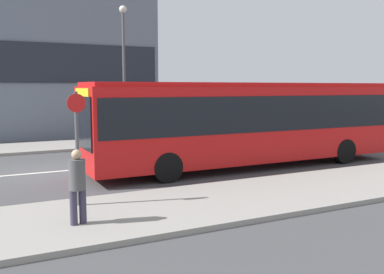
# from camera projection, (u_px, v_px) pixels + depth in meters

# --- Properties ---
(ground_plane) EXTENTS (120.00, 120.00, 0.00)m
(ground_plane) POSITION_uv_depth(u_px,v_px,m) (49.00, 172.00, 15.01)
(ground_plane) COLOR #444447
(sidewalk_near) EXTENTS (44.00, 3.50, 0.13)m
(sidewalk_near) POSITION_uv_depth(u_px,v_px,m) (92.00, 219.00, 9.46)
(sidewalk_near) COLOR gray
(sidewalk_near) RESTS_ON ground_plane
(sidewalk_far) EXTENTS (44.00, 3.50, 0.13)m
(sidewalk_far) POSITION_uv_depth(u_px,v_px,m) (29.00, 148.00, 20.55)
(sidewalk_far) COLOR gray
(sidewalk_far) RESTS_ON ground_plane
(lane_centerline) EXTENTS (41.80, 0.16, 0.01)m
(lane_centerline) POSITION_uv_depth(u_px,v_px,m) (49.00, 172.00, 15.01)
(lane_centerline) COLOR silver
(lane_centerline) RESTS_ON ground_plane
(apartment_block_left_tower) EXTENTS (12.26, 6.10, 15.66)m
(apartment_block_left_tower) POSITION_uv_depth(u_px,v_px,m) (46.00, 7.00, 26.06)
(apartment_block_left_tower) COLOR slate
(apartment_block_left_tower) RESTS_ON ground_plane
(city_bus) EXTENTS (12.20, 2.54, 3.13)m
(city_bus) POSITION_uv_depth(u_px,v_px,m) (248.00, 119.00, 15.85)
(city_bus) COLOR red
(city_bus) RESTS_ON ground_plane
(parked_car_0) EXTENTS (4.48, 1.87, 1.26)m
(parked_car_0) POSITION_uv_depth(u_px,v_px,m) (324.00, 127.00, 25.27)
(parked_car_0) COLOR silver
(parked_car_0) RESTS_ON ground_plane
(pedestrian_near_stop) EXTENTS (0.35, 0.34, 1.57)m
(pedestrian_near_stop) POSITION_uv_depth(u_px,v_px,m) (77.00, 182.00, 8.81)
(pedestrian_near_stop) COLOR #383347
(pedestrian_near_stop) RESTS_ON sidewalk_near
(bus_stop_sign) EXTENTS (0.44, 0.12, 2.74)m
(bus_stop_sign) POSITION_uv_depth(u_px,v_px,m) (77.00, 140.00, 10.14)
(bus_stop_sign) COLOR #4C4C51
(bus_stop_sign) RESTS_ON sidewalk_near
(street_lamp) EXTENTS (0.36, 0.36, 6.77)m
(street_lamp) POSITION_uv_depth(u_px,v_px,m) (124.00, 61.00, 20.99)
(street_lamp) COLOR #4C4C51
(street_lamp) RESTS_ON sidewalk_far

